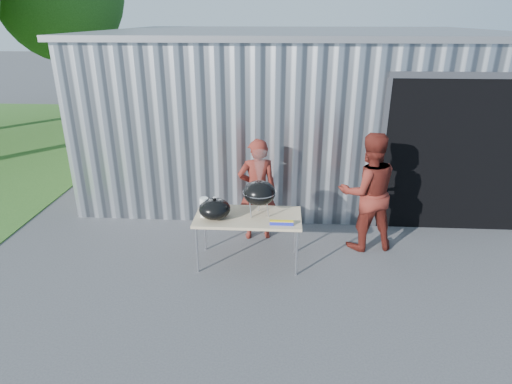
# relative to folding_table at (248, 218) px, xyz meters

# --- Properties ---
(ground) EXTENTS (80.00, 80.00, 0.00)m
(ground) POSITION_rel_folding_table_xyz_m (0.01, -0.38, -0.71)
(ground) COLOR #424244
(building) EXTENTS (8.20, 6.20, 3.10)m
(building) POSITION_rel_folding_table_xyz_m (0.92, 4.21, 0.83)
(building) COLOR silver
(building) RESTS_ON ground
(folding_table) EXTENTS (1.50, 0.75, 0.75)m
(folding_table) POSITION_rel_folding_table_xyz_m (0.00, 0.00, 0.00)
(folding_table) COLOR tan
(folding_table) RESTS_ON ground
(kettle_grill) EXTENTS (0.46, 0.46, 0.94)m
(kettle_grill) POSITION_rel_folding_table_xyz_m (0.16, 0.04, 0.46)
(kettle_grill) COLOR black
(kettle_grill) RESTS_ON folding_table
(grill_lid) EXTENTS (0.44, 0.44, 0.32)m
(grill_lid) POSITION_rel_folding_table_xyz_m (-0.46, -0.10, 0.18)
(grill_lid) COLOR black
(grill_lid) RESTS_ON folding_table
(paper_towels) EXTENTS (0.12, 0.12, 0.28)m
(paper_towels) POSITION_rel_folding_table_xyz_m (-0.61, -0.05, 0.18)
(paper_towels) COLOR white
(paper_towels) RESTS_ON folding_table
(white_tub) EXTENTS (0.20, 0.15, 0.10)m
(white_tub) POSITION_rel_folding_table_xyz_m (-0.55, 0.21, 0.09)
(white_tub) COLOR white
(white_tub) RESTS_ON folding_table
(foil_box) EXTENTS (0.32, 0.05, 0.06)m
(foil_box) POSITION_rel_folding_table_xyz_m (0.47, -0.25, 0.07)
(foil_box) COLOR #1B24B0
(foil_box) RESTS_ON folding_table
(person_cook) EXTENTS (0.67, 0.51, 1.66)m
(person_cook) POSITION_rel_folding_table_xyz_m (0.08, 0.79, 0.12)
(person_cook) COLOR maroon
(person_cook) RESTS_ON ground
(person_bystander) EXTENTS (1.00, 0.84, 1.84)m
(person_bystander) POSITION_rel_folding_table_xyz_m (1.76, 0.59, 0.21)
(person_bystander) COLOR maroon
(person_bystander) RESTS_ON ground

